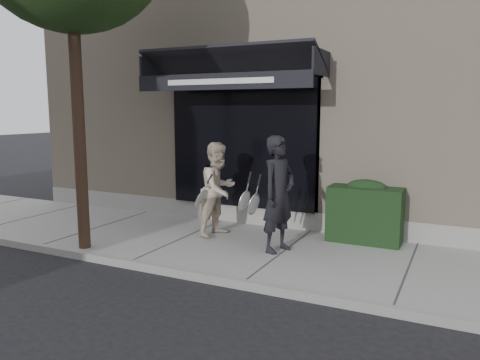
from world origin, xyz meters
The scene contains 7 objects.
ground centered at (0.00, 0.00, 0.00)m, with size 80.00×80.00×0.00m, color black.
sidewalk centered at (0.00, 0.00, 0.06)m, with size 20.00×3.00×0.12m, color gray.
curb centered at (0.00, -1.55, 0.07)m, with size 20.00×0.10×0.14m, color gray.
building_facade centered at (-0.01, 4.96, 2.74)m, with size 14.30×8.04×5.64m.
hedge centered at (1.10, 1.25, 0.66)m, with size 1.30×0.70×1.14m.
pedestrian_front centered at (-0.10, -0.01, 1.10)m, with size 0.87×0.97×1.96m.
pedestrian_back centered at (-1.49, 0.44, 1.01)m, with size 0.84×0.99×1.78m.
Camera 1 is at (2.68, -7.20, 2.49)m, focal length 35.00 mm.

